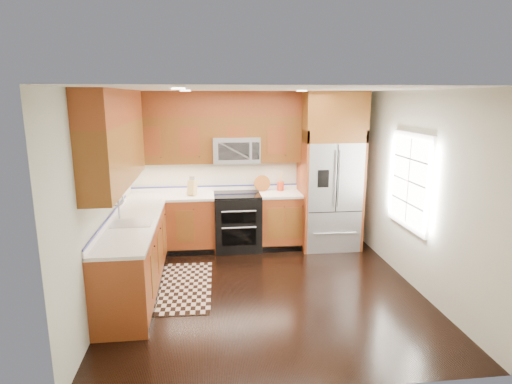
{
  "coord_description": "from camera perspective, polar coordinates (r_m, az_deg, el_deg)",
  "views": [
    {
      "loc": [
        -0.75,
        -5.17,
        2.52
      ],
      "look_at": [
        -0.06,
        0.6,
        1.21
      ],
      "focal_mm": 30.0,
      "sensor_mm": 36.0,
      "label": 1
    }
  ],
  "objects": [
    {
      "name": "rug",
      "position": [
        6.01,
        -10.68,
        -12.26
      ],
      "size": [
        1.0,
        1.63,
        0.01
      ],
      "primitive_type": "cube",
      "rotation": [
        0.0,
        0.0,
        -0.03
      ],
      "color": "black",
      "rests_on": "ground"
    },
    {
      "name": "wall_right",
      "position": [
        5.98,
        20.76,
        0.08
      ],
      "size": [
        0.02,
        4.0,
        2.6
      ],
      "primitive_type": "cube",
      "color": "#B1B3A1",
      "rests_on": "ground"
    },
    {
      "name": "sink_faucet",
      "position": [
        5.7,
        -16.5,
        -3.41
      ],
      "size": [
        0.54,
        0.44,
        0.37
      ],
      "color": "#B2B2B7",
      "rests_on": "countertop"
    },
    {
      "name": "wall_back",
      "position": [
        7.31,
        -0.79,
        3.07
      ],
      "size": [
        4.0,
        0.02,
        2.6
      ],
      "primitive_type": "cube",
      "color": "#B1B3A1",
      "rests_on": "ground"
    },
    {
      "name": "utensil_crock",
      "position": [
        7.3,
        3.28,
        1.05
      ],
      "size": [
        0.15,
        0.15,
        0.32
      ],
      "color": "#B33216",
      "rests_on": "countertop"
    },
    {
      "name": "microwave",
      "position": [
        7.04,
        -2.67,
        5.65
      ],
      "size": [
        0.76,
        0.4,
        0.42
      ],
      "color": "#B2B2B7",
      "rests_on": "ground"
    },
    {
      "name": "knife_block",
      "position": [
        7.02,
        -8.49,
        0.59
      ],
      "size": [
        0.16,
        0.19,
        0.31
      ],
      "color": "tan",
      "rests_on": "countertop"
    },
    {
      "name": "ground",
      "position": [
        5.8,
        1.37,
        -13.06
      ],
      "size": [
        4.0,
        4.0,
        0.0
      ],
      "primitive_type": "plane",
      "color": "black",
      "rests_on": "ground"
    },
    {
      "name": "base_cabinets",
      "position": [
        6.43,
        -10.76,
        -6.33
      ],
      "size": [
        2.85,
        3.0,
        0.9
      ],
      "color": "brown",
      "rests_on": "ground"
    },
    {
      "name": "cutting_board",
      "position": [
        7.27,
        0.82,
        0.19
      ],
      "size": [
        0.3,
        0.3,
        0.02
      ],
      "primitive_type": "cylinder",
      "rotation": [
        0.0,
        0.0,
        0.09
      ],
      "color": "brown",
      "rests_on": "countertop"
    },
    {
      "name": "window",
      "position": [
        6.13,
        19.79,
        1.39
      ],
      "size": [
        0.04,
        1.1,
        1.3
      ],
      "color": "white",
      "rests_on": "ground"
    },
    {
      "name": "countertop",
      "position": [
        6.4,
        -9.6,
        -1.98
      ],
      "size": [
        2.86,
        3.01,
        0.04
      ],
      "color": "silver",
      "rests_on": "base_cabinets"
    },
    {
      "name": "refrigerator",
      "position": [
        7.21,
        9.87,
        2.77
      ],
      "size": [
        0.98,
        0.75,
        2.6
      ],
      "color": "#B2B2B7",
      "rests_on": "ground"
    },
    {
      "name": "range",
      "position": [
        7.16,
        -2.49,
        -3.98
      ],
      "size": [
        0.76,
        0.67,
        0.95
      ],
      "color": "black",
      "rests_on": "ground"
    },
    {
      "name": "wall_left",
      "position": [
        5.46,
        -19.82,
        -1.0
      ],
      "size": [
        0.02,
        4.0,
        2.6
      ],
      "primitive_type": "cube",
      "color": "#B1B3A1",
      "rests_on": "ground"
    },
    {
      "name": "upper_cabinets",
      "position": [
        6.29,
        -10.51,
        7.96
      ],
      "size": [
        2.85,
        3.0,
        1.15
      ],
      "color": "brown",
      "rests_on": "ground"
    }
  ]
}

